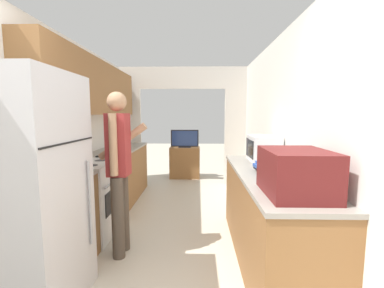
% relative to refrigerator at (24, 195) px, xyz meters
% --- Properties ---
extents(wall_left, '(0.38, 6.65, 2.50)m').
position_rel_refrigerator_xyz_m(wall_left, '(-0.32, 1.34, 0.61)').
color(wall_left, white).
rests_on(wall_left, ground_plane).
extents(wall_right, '(0.06, 6.65, 2.50)m').
position_rel_refrigerator_xyz_m(wall_right, '(2.35, 0.89, 0.34)').
color(wall_right, white).
rests_on(wall_right, ground_plane).
extents(wall_far_with_doorway, '(3.09, 0.06, 2.50)m').
position_rel_refrigerator_xyz_m(wall_far_with_doorway, '(0.98, 3.64, 0.54)').
color(wall_far_with_doorway, white).
rests_on(wall_far_with_doorway, ground_plane).
extents(counter_left, '(0.62, 3.08, 0.93)m').
position_rel_refrigerator_xyz_m(counter_left, '(-0.07, 2.17, -0.45)').
color(counter_left, brown).
rests_on(counter_left, ground_plane).
extents(counter_right, '(0.62, 2.17, 0.93)m').
position_rel_refrigerator_xyz_m(counter_right, '(2.02, 0.73, -0.45)').
color(counter_right, brown).
rests_on(counter_right, ground_plane).
extents(refrigerator, '(0.77, 0.78, 1.83)m').
position_rel_refrigerator_xyz_m(refrigerator, '(0.00, 0.00, 0.00)').
color(refrigerator, '#B7B7BC').
rests_on(refrigerator, ground_plane).
extents(range_oven, '(0.66, 0.74, 1.07)m').
position_rel_refrigerator_xyz_m(range_oven, '(-0.06, 1.21, -0.44)').
color(range_oven, white).
rests_on(range_oven, ground_plane).
extents(person, '(0.56, 0.38, 1.75)m').
position_rel_refrigerator_xyz_m(person, '(0.47, 0.81, 0.03)').
color(person, '#4C4238').
rests_on(person, ground_plane).
extents(suitcase, '(0.44, 0.58, 0.33)m').
position_rel_refrigerator_xyz_m(suitcase, '(2.02, 0.02, 0.18)').
color(suitcase, '#5B1919').
rests_on(suitcase, counter_right).
extents(microwave, '(0.35, 0.50, 0.32)m').
position_rel_refrigerator_xyz_m(microwave, '(2.13, 1.39, 0.18)').
color(microwave, white).
rests_on(microwave, counter_right).
extents(book_stack, '(0.25, 0.31, 0.10)m').
position_rel_refrigerator_xyz_m(book_stack, '(2.01, 0.72, 0.07)').
color(book_stack, '#C67028').
rests_on(book_stack, counter_right).
extents(tv_cabinet, '(0.71, 0.42, 0.74)m').
position_rel_refrigerator_xyz_m(tv_cabinet, '(0.99, 4.23, -0.55)').
color(tv_cabinet, brown).
rests_on(tv_cabinet, ground_plane).
extents(television, '(0.65, 0.16, 0.42)m').
position_rel_refrigerator_xyz_m(television, '(0.99, 4.18, 0.03)').
color(television, black).
rests_on(television, tv_cabinet).
extents(knife, '(0.17, 0.31, 0.02)m').
position_rel_refrigerator_xyz_m(knife, '(-0.06, 1.70, 0.02)').
color(knife, '#B7B7BC').
rests_on(knife, counter_left).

